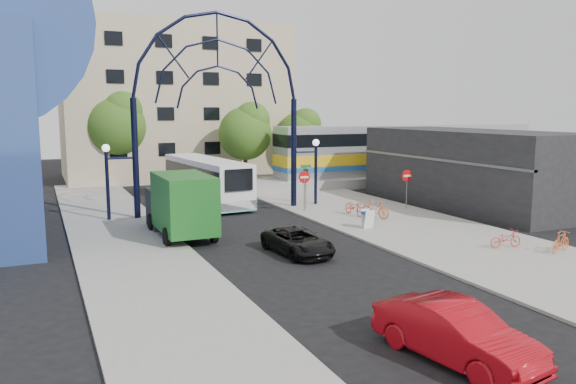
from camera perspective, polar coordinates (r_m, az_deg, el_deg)
name	(u,v)px	position (r m, az deg, el deg)	size (l,w,h in m)	color
ground	(327,272)	(22.31, 3.99, -8.12)	(120.00, 120.00, 0.00)	black
sidewalk_east	(428,233)	(29.83, 14.00, -4.02)	(8.00, 56.00, 0.12)	gray
plaza_west	(133,253)	(25.88, -15.44, -5.95)	(5.00, 50.00, 0.12)	gray
gateway_arch	(218,72)	(34.45, -7.15, 12.01)	(13.64, 0.44, 12.10)	black
stop_sign	(304,181)	(34.54, 1.67, 1.15)	(0.80, 0.07, 2.50)	slate
do_not_enter_sign	(407,180)	(36.02, 12.00, 1.23)	(0.76, 0.07, 2.48)	slate
street_name_sign	(306,177)	(35.23, 1.83, 1.51)	(0.70, 0.70, 2.80)	slate
sandwich_board	(368,217)	(29.91, 8.08, -2.48)	(0.55, 0.61, 0.99)	white
commercial_block_east	(469,168)	(39.11, 17.96, 2.33)	(6.00, 16.00, 5.00)	black
apartment_block	(173,103)	(55.17, -11.58, 8.88)	(20.00, 12.10, 14.00)	#C6B689
train_platform	(409,177)	(51.10, 12.19, 1.50)	(32.00, 5.00, 0.80)	gray
train_car	(410,149)	(50.87, 12.28, 4.30)	(25.10, 3.05, 4.20)	#B7B7BC
tree_north_a	(247,130)	(47.66, -4.21, 6.26)	(4.48, 4.48, 7.00)	#382314
tree_north_b	(117,123)	(49.18, -16.95, 6.75)	(5.12, 5.12, 8.00)	#382314
tree_north_c	(301,132)	(51.84, 1.31, 6.08)	(4.16, 4.16, 6.50)	#382314
city_bus	(206,180)	(38.84, -8.30, 1.24)	(3.37, 11.11, 3.01)	white
green_truck	(180,205)	(28.57, -10.93, -1.30)	(2.52, 6.39, 3.22)	black
black_suv	(298,241)	(24.80, 0.99, -5.05)	(1.90, 4.11, 1.14)	black
red_sedan	(456,333)	(15.16, 16.68, -13.55)	(1.58, 4.53, 1.49)	#A10912
bike_near_a	(354,207)	(33.54, 6.74, -1.50)	(0.66, 1.89, 0.99)	#E2542D
bike_near_b	(375,209)	(32.68, 8.83, -1.71)	(0.51, 1.82, 1.10)	#D75A2B
bike_far_a	(506,239)	(27.34, 21.24, -4.45)	(0.55, 1.57, 0.83)	red
bike_far_b	(561,242)	(27.45, 25.97, -4.56)	(0.44, 1.55, 0.93)	#D75D2B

